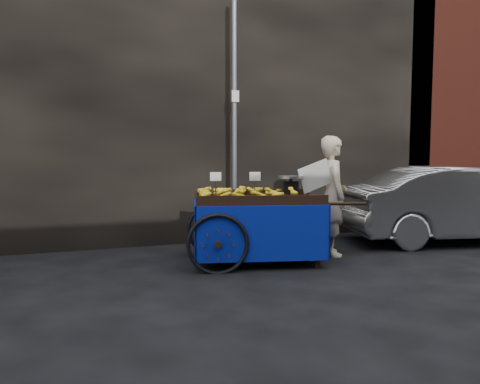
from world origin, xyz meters
name	(u,v)px	position (x,y,z in m)	size (l,w,h in m)	color
ground	(244,263)	(0.00, 0.00, 0.00)	(80.00, 80.00, 0.00)	black
building_wall	(217,99)	(0.39, 2.60, 2.50)	(13.50, 2.00, 5.00)	black
street_pole	(234,121)	(0.30, 1.30, 2.01)	(0.12, 0.10, 4.00)	slate
banana_cart	(254,205)	(0.15, 0.04, 0.79)	(2.52, 1.56, 1.27)	black
vendor	(332,196)	(1.40, 0.07, 0.88)	(0.92, 0.72, 1.75)	tan
plastic_bag	(313,251)	(0.93, -0.22, 0.14)	(0.31, 0.25, 0.28)	blue
parked_car	(459,204)	(3.92, 0.23, 0.63)	(1.34, 3.85, 1.27)	#B1B4B9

